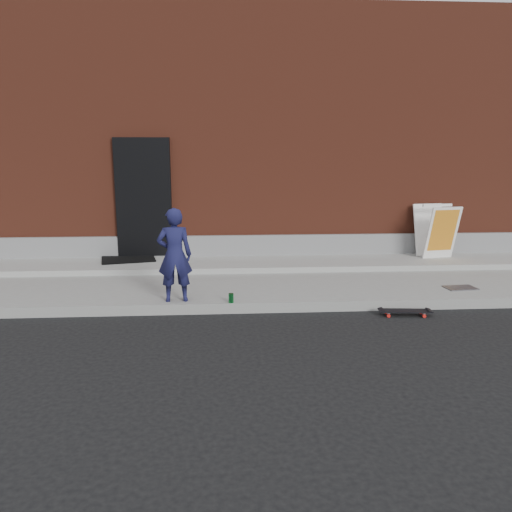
{
  "coord_description": "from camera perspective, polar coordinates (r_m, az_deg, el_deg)",
  "views": [
    {
      "loc": [
        -1.08,
        -6.73,
        2.19
      ],
      "look_at": [
        -0.59,
        0.8,
        0.67
      ],
      "focal_mm": 35.0,
      "sensor_mm": 36.0,
      "label": 1
    }
  ],
  "objects": [
    {
      "name": "pizza_sign",
      "position": [
        10.26,
        19.9,
        2.74
      ],
      "size": [
        0.73,
        0.82,
        1.03
      ],
      "color": "white",
      "rests_on": "apron"
    },
    {
      "name": "building",
      "position": [
        13.77,
        0.75,
        12.68
      ],
      "size": [
        20.0,
        8.1,
        5.0
      ],
      "color": "maroon",
      "rests_on": "ground"
    },
    {
      "name": "sidewalk",
      "position": [
        8.57,
        3.61,
        -2.91
      ],
      "size": [
        20.0,
        3.0,
        0.15
      ],
      "primitive_type": "cube",
      "color": "gray",
      "rests_on": "ground"
    },
    {
      "name": "soda_can",
      "position": [
        7.06,
        -2.86,
        -4.83
      ],
      "size": [
        0.09,
        0.09,
        0.13
      ],
      "primitive_type": "cylinder",
      "rotation": [
        0.0,
        0.0,
        -0.37
      ],
      "color": "#187B33",
      "rests_on": "sidewalk"
    },
    {
      "name": "doormat",
      "position": [
        9.8,
        -14.39,
        -0.3
      ],
      "size": [
        1.12,
        0.98,
        0.03
      ],
      "primitive_type": "cube",
      "rotation": [
        0.0,
        0.0,
        0.23
      ],
      "color": "black",
      "rests_on": "apron"
    },
    {
      "name": "skateboard",
      "position": [
        7.27,
        16.67,
        -6.07
      ],
      "size": [
        0.72,
        0.25,
        0.08
      ],
      "color": "red",
      "rests_on": "ground"
    },
    {
      "name": "ground",
      "position": [
        7.16,
        5.14,
        -6.45
      ],
      "size": [
        80.0,
        80.0,
        0.0
      ],
      "primitive_type": "plane",
      "color": "black",
      "rests_on": "ground"
    },
    {
      "name": "utility_plate",
      "position": [
        8.45,
        22.32,
        -3.38
      ],
      "size": [
        0.5,
        0.35,
        0.01
      ],
      "primitive_type": "cube",
      "rotation": [
        0.0,
        0.0,
        0.1
      ],
      "color": "#56565B",
      "rests_on": "sidewalk"
    },
    {
      "name": "apron",
      "position": [
        9.41,
        2.92,
        -0.82
      ],
      "size": [
        20.0,
        1.2,
        0.1
      ],
      "primitive_type": "cube",
      "color": "#979791",
      "rests_on": "sidewalk"
    },
    {
      "name": "child",
      "position": [
        7.1,
        -9.28,
        0.11
      ],
      "size": [
        0.51,
        0.35,
        1.33
      ],
      "primitive_type": "imported",
      "rotation": [
        0.0,
        0.0,
        3.21
      ],
      "color": "#171842",
      "rests_on": "sidewalk"
    }
  ]
}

